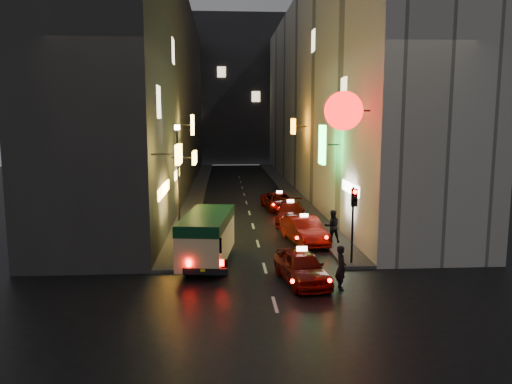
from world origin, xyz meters
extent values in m
plane|color=black|center=(0.00, 0.00, 0.00)|extent=(120.00, 120.00, 0.00)
cube|color=#343230|center=(-8.00, 34.00, 9.00)|extent=(6.00, 52.00, 18.00)
cube|color=yellow|center=(-3.79, 9.00, 5.13)|extent=(0.18, 1.71, 0.87)
cube|color=yellow|center=(-3.59, 17.47, 4.35)|extent=(0.18, 2.12, 0.78)
cube|color=yellow|center=(-4.01, 22.99, 6.27)|extent=(0.18, 1.27, 1.45)
cube|color=#F3C155|center=(-4.98, 12.47, 3.00)|extent=(0.10, 3.48, 0.55)
cube|color=yellow|center=(-4.98, 13.69, 3.00)|extent=(0.10, 3.21, 0.55)
cube|color=#F3C155|center=(-4.98, 20.59, 3.00)|extent=(0.10, 3.10, 0.55)
cube|color=#FFE5B2|center=(-4.99, 12.00, 7.50)|extent=(0.06, 1.30, 1.60)
cube|color=#FFE5B2|center=(-4.99, 20.00, 11.00)|extent=(0.06, 1.30, 1.60)
cube|color=beige|center=(8.00, 34.00, 9.00)|extent=(6.00, 52.00, 18.00)
cylinder|color=#F20A0A|center=(3.75, 9.78, 7.05)|extent=(1.80, 0.18, 1.80)
cube|color=#32FF4F|center=(3.98, 15.80, 5.19)|extent=(0.18, 1.34, 2.29)
cube|color=orange|center=(3.83, 27.12, 6.11)|extent=(0.18, 1.64, 1.25)
cube|color=white|center=(4.98, 12.88, 3.00)|extent=(0.10, 3.40, 0.55)
cube|color=#FFE5B2|center=(4.99, 15.00, 8.20)|extent=(0.06, 1.30, 1.60)
cube|color=#FFE5B2|center=(4.99, 25.00, 12.50)|extent=(0.06, 1.30, 1.60)
cube|color=#313136|center=(0.00, 66.00, 11.00)|extent=(30.00, 10.00, 22.00)
cube|color=#464341|center=(-4.25, 34.00, 0.07)|extent=(1.50, 52.00, 0.15)
cube|color=#464341|center=(4.25, 34.00, 0.07)|extent=(1.50, 52.00, 0.15)
cube|color=beige|center=(-2.60, 9.32, 1.34)|extent=(2.60, 5.63, 1.99)
cube|color=#0B371A|center=(-2.60, 9.32, 2.11)|extent=(2.62, 5.65, 0.50)
cube|color=black|center=(-2.60, 9.59, 1.54)|extent=(2.34, 3.48, 0.45)
cube|color=black|center=(-2.60, 6.66, 0.48)|extent=(1.87, 0.43, 0.27)
cube|color=#FF0A05|center=(-3.28, 6.59, 0.84)|extent=(0.16, 0.06, 0.25)
cube|color=#FF0A05|center=(-1.92, 6.59, 0.84)|extent=(0.16, 0.06, 0.25)
cylinder|color=black|center=(-3.43, 11.05, 0.34)|extent=(0.20, 0.69, 0.69)
cylinder|color=black|center=(-1.77, 7.58, 0.34)|extent=(0.20, 0.69, 0.69)
imported|color=#620B05|center=(1.35, 6.41, 0.78)|extent=(2.82, 5.17, 1.56)
cube|color=white|center=(1.35, 6.41, 1.65)|extent=(0.44, 0.25, 0.16)
sphere|color=#FF0A05|center=(0.66, 4.18, 0.80)|extent=(0.16, 0.16, 0.16)
sphere|color=#FF0A05|center=(2.04, 4.18, 0.80)|extent=(0.16, 0.16, 0.16)
imported|color=#620B05|center=(2.51, 13.03, 0.84)|extent=(3.03, 5.56, 1.67)
cube|color=white|center=(2.51, 13.03, 1.76)|extent=(0.44, 0.25, 0.16)
sphere|color=#FF0A05|center=(1.77, 10.63, 0.86)|extent=(0.16, 0.16, 0.16)
sphere|color=#FF0A05|center=(3.25, 10.63, 0.86)|extent=(0.16, 0.16, 0.16)
imported|color=#620B05|center=(2.48, 18.34, 0.79)|extent=(2.70, 5.21, 1.58)
cube|color=white|center=(2.48, 18.34, 1.67)|extent=(0.44, 0.24, 0.16)
sphere|color=#FF0A05|center=(1.77, 16.07, 0.81)|extent=(0.16, 0.16, 0.16)
sphere|color=#FF0A05|center=(3.18, 16.07, 0.81)|extent=(0.16, 0.16, 0.16)
imported|color=#620B05|center=(2.29, 23.14, 0.74)|extent=(2.49, 4.83, 1.47)
cube|color=white|center=(2.29, 23.14, 1.56)|extent=(0.44, 0.23, 0.16)
sphere|color=#FF0A05|center=(1.64, 21.04, 0.76)|extent=(0.16, 0.16, 0.16)
sphere|color=#FF0A05|center=(2.95, 21.04, 0.76)|extent=(0.16, 0.16, 0.16)
imported|color=black|center=(2.77, 5.49, 1.00)|extent=(0.44, 0.67, 2.00)
imported|color=black|center=(3.93, 12.46, 1.14)|extent=(0.76, 0.49, 1.98)
cylinder|color=black|center=(4.00, 8.60, 1.90)|extent=(0.10, 0.10, 3.50)
cube|color=black|center=(4.00, 8.42, 3.20)|extent=(0.26, 0.18, 0.80)
sphere|color=#FF0A05|center=(4.00, 8.31, 3.47)|extent=(0.18, 0.18, 0.18)
sphere|color=black|center=(4.00, 8.31, 3.20)|extent=(0.17, 0.17, 0.17)
sphere|color=black|center=(4.00, 8.31, 2.93)|extent=(0.17, 0.17, 0.17)
cylinder|color=black|center=(-4.20, 13.00, 3.15)|extent=(0.12, 0.12, 6.00)
cylinder|color=#FFE5BF|center=(-4.20, 13.00, 6.25)|extent=(0.28, 0.28, 0.25)
camera|label=1|loc=(-1.81, -13.22, 6.64)|focal=35.00mm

